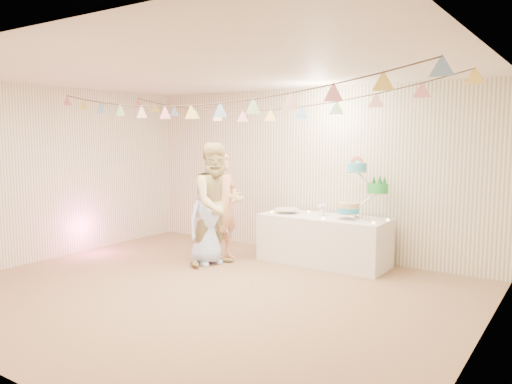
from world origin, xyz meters
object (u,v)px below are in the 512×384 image
Objects in this scene: person_adult_a at (223,207)px; person_child at (207,220)px; person_adult_b at (217,204)px; table at (324,240)px; cake_stand at (362,187)px.

person_child is at bearing 170.19° from person_adult_a.
person_adult_a is 0.91× the size of person_adult_b.
table is 1.15× the size of person_adult_a.
person_adult_a is (-1.89, -0.71, -0.35)m from cake_stand.
table is at bearing -63.98° from person_adult_a.
person_child is at bearing -152.31° from cake_stand.
cake_stand is 2.05m from person_adult_a.
person_child reaches higher than table.
person_adult_a is at bearing 40.77° from person_adult_b.
cake_stand is at bearing -41.20° from person_adult_b.
cake_stand is 0.64× the size of person_child.
person_adult_b is (-1.80, -0.97, -0.27)m from cake_stand.
person_adult_b is 1.38× the size of person_child.
table is at bearing -174.81° from cake_stand.
person_child is at bearing -145.15° from table.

